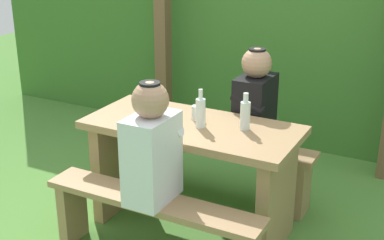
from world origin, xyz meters
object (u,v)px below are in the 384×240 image
at_px(person_white_shirt, 152,147).
at_px(bottle_left, 201,112).
at_px(bench_near, 152,218).
at_px(bench_far, 223,156).
at_px(bottle_right, 245,114).
at_px(picnic_table, 192,158).
at_px(person_black_coat, 255,102).
at_px(drinking_glass, 197,113).
at_px(cell_phone, 163,125).

xyz_separation_m(person_white_shirt, bottle_left, (0.07, 0.48, 0.07)).
relative_size(bench_near, bench_far, 1.00).
distance_m(person_white_shirt, bottle_right, 0.67).
bearing_deg(bench_near, bottle_right, 59.43).
xyz_separation_m(picnic_table, person_white_shirt, (0.01, -0.50, 0.28)).
bearing_deg(bottle_right, bench_far, 127.74).
xyz_separation_m(person_black_coat, bottle_left, (-0.16, -0.53, 0.07)).
xyz_separation_m(drinking_glass, cell_phone, (-0.14, -0.20, -0.04)).
bearing_deg(bottle_right, person_white_shirt, -120.09).
xyz_separation_m(bench_near, bottle_right, (0.34, 0.58, 0.53)).
bearing_deg(bench_near, bench_far, 90.00).
bearing_deg(bottle_left, drinking_glass, 126.68).
bearing_deg(bottle_right, picnic_table, -168.66).
height_order(drinking_glass, cell_phone, drinking_glass).
relative_size(picnic_table, bench_near, 1.00).
xyz_separation_m(bench_near, bottle_left, (0.08, 0.48, 0.53)).
bearing_deg(drinking_glass, person_white_shirt, -88.38).
relative_size(bench_near, person_black_coat, 1.95).
xyz_separation_m(bench_near, person_white_shirt, (0.01, 0.00, 0.46)).
bearing_deg(bench_near, person_black_coat, 76.95).
xyz_separation_m(bench_far, drinking_glass, (-0.01, -0.42, 0.48)).
distance_m(picnic_table, person_black_coat, 0.62).
bearing_deg(picnic_table, bottle_right, 11.34).
xyz_separation_m(person_white_shirt, person_black_coat, (0.23, 1.01, 0.00)).
relative_size(bench_far, cell_phone, 10.00).
height_order(person_black_coat, bottle_left, person_black_coat).
distance_m(picnic_table, cell_phone, 0.31).
xyz_separation_m(person_white_shirt, bottle_right, (0.33, 0.57, 0.07)).
height_order(person_white_shirt, bottle_left, person_white_shirt).
xyz_separation_m(person_white_shirt, drinking_glass, (-0.02, 0.59, 0.02)).
xyz_separation_m(person_white_shirt, cell_phone, (-0.15, 0.38, -0.03)).
xyz_separation_m(bench_far, cell_phone, (-0.14, -0.63, 0.44)).
distance_m(bench_far, cell_phone, 0.78).
relative_size(bottle_left, cell_phone, 1.81).
relative_size(person_white_shirt, cell_phone, 5.14).
distance_m(bench_near, bottle_right, 0.86).
relative_size(bench_near, bottle_left, 5.53).
height_order(picnic_table, bench_far, picnic_table).
bearing_deg(bottle_left, bench_near, -98.93).
relative_size(drinking_glass, bottle_right, 0.40).
height_order(picnic_table, bench_near, picnic_table).
relative_size(picnic_table, drinking_glass, 14.69).
xyz_separation_m(picnic_table, cell_phone, (-0.14, -0.12, 0.25)).
relative_size(person_black_coat, bottle_right, 2.99).
bearing_deg(picnic_table, person_black_coat, 65.06).
height_order(person_black_coat, drinking_glass, person_black_coat).
distance_m(bench_far, bottle_right, 0.77).
bearing_deg(bottle_left, bottle_right, 19.85).
bearing_deg(person_black_coat, bottle_right, -76.38).
height_order(person_white_shirt, bottle_right, person_white_shirt).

